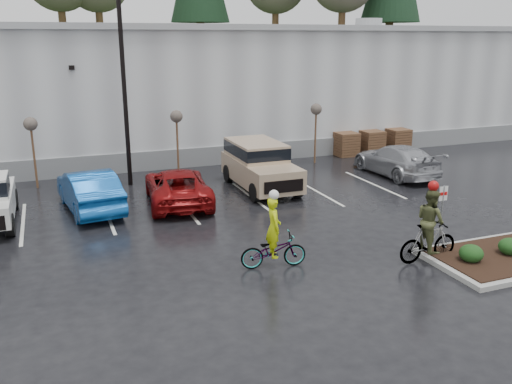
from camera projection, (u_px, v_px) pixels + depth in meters
name	position (u px, v px, depth m)	size (l,w,h in m)	color
ground	(335.00, 274.00, 15.59)	(120.00, 120.00, 0.00)	black
warehouse	(167.00, 85.00, 34.30)	(60.50, 15.50, 7.20)	#AAABAE
wooded_ridge	(119.00, 73.00, 55.11)	(80.00, 25.00, 6.00)	#243E1A
lamppost	(122.00, 58.00, 23.40)	(0.50, 1.00, 9.22)	black
sapling_west	(31.00, 128.00, 23.72)	(0.60, 0.60, 3.20)	#523720
sapling_mid	(177.00, 120.00, 25.97)	(0.60, 0.60, 3.20)	#523720
sapling_east	(316.00, 112.00, 28.57)	(0.60, 0.60, 3.20)	#523720
pallet_stack_a	(346.00, 144.00, 30.90)	(1.20, 1.20, 1.35)	#523720
pallet_stack_b	(372.00, 142.00, 31.49)	(1.20, 1.20, 1.35)	#523720
pallet_stack_c	(398.00, 140.00, 32.11)	(1.20, 1.20, 1.35)	#523720
shrub_a	(471.00, 253.00, 15.96)	(0.70, 0.70, 0.52)	black
shrub_b	(510.00, 247.00, 16.48)	(0.70, 0.70, 0.52)	black
fire_lane_sign	(442.00, 210.00, 16.70)	(0.30, 0.05, 2.20)	gray
car_blue	(89.00, 190.00, 21.11)	(1.71, 4.91, 1.62)	#0D4998
car_red	(177.00, 186.00, 22.02)	(2.36, 5.13, 1.43)	maroon
suv_tan	(261.00, 166.00, 24.03)	(2.20, 5.10, 2.06)	tan
car_far_silver	(396.00, 160.00, 26.52)	(2.11, 5.19, 1.51)	#AAACB2
cyclist_hivis	(273.00, 244.00, 15.84)	(2.04, 0.98, 2.37)	#3F3F44
cyclist_olive	(429.00, 233.00, 16.22)	(1.95, 0.93, 2.52)	#3F3F44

